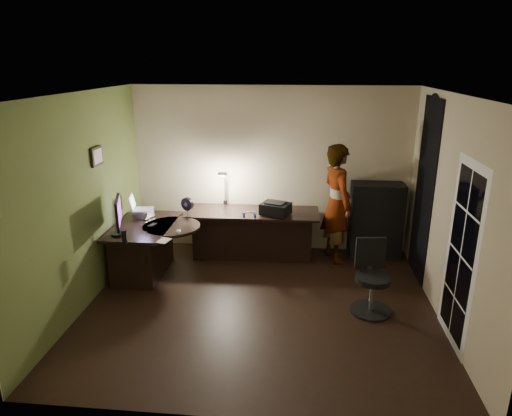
# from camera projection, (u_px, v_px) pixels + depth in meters

# --- Properties ---
(floor) EXTENTS (4.50, 4.00, 0.01)m
(floor) POSITION_uv_depth(u_px,v_px,m) (260.00, 306.00, 5.98)
(floor) COLOR black
(floor) RESTS_ON ground
(ceiling) EXTENTS (4.50, 4.00, 0.01)m
(ceiling) POSITION_uv_depth(u_px,v_px,m) (260.00, 93.00, 5.14)
(ceiling) COLOR silver
(ceiling) RESTS_ON floor
(wall_back) EXTENTS (4.50, 0.01, 2.70)m
(wall_back) POSITION_uv_depth(u_px,v_px,m) (271.00, 170.00, 7.46)
(wall_back) COLOR tan
(wall_back) RESTS_ON floor
(wall_front) EXTENTS (4.50, 0.01, 2.70)m
(wall_front) POSITION_uv_depth(u_px,v_px,m) (238.00, 284.00, 3.66)
(wall_front) COLOR tan
(wall_front) RESTS_ON floor
(wall_left) EXTENTS (0.01, 4.00, 2.70)m
(wall_left) POSITION_uv_depth(u_px,v_px,m) (83.00, 202.00, 5.77)
(wall_left) COLOR tan
(wall_left) RESTS_ON floor
(wall_right) EXTENTS (0.01, 4.00, 2.70)m
(wall_right) POSITION_uv_depth(u_px,v_px,m) (451.00, 213.00, 5.35)
(wall_right) COLOR tan
(wall_right) RESTS_ON floor
(green_wall_overlay) EXTENTS (0.00, 4.00, 2.70)m
(green_wall_overlay) POSITION_uv_depth(u_px,v_px,m) (84.00, 202.00, 5.77)
(green_wall_overlay) COLOR #53632D
(green_wall_overlay) RESTS_ON floor
(arched_doorway) EXTENTS (0.01, 0.90, 2.60)m
(arched_doorway) POSITION_uv_depth(u_px,v_px,m) (424.00, 191.00, 6.46)
(arched_doorway) COLOR black
(arched_doorway) RESTS_ON floor
(french_door) EXTENTS (0.02, 0.92, 2.10)m
(french_door) POSITION_uv_depth(u_px,v_px,m) (461.00, 256.00, 4.93)
(french_door) COLOR white
(french_door) RESTS_ON floor
(framed_picture) EXTENTS (0.04, 0.30, 0.25)m
(framed_picture) POSITION_uv_depth(u_px,v_px,m) (96.00, 156.00, 6.04)
(framed_picture) COLOR black
(framed_picture) RESTS_ON wall_left
(desk_left) EXTENTS (0.83, 1.35, 0.78)m
(desk_left) POSITION_uv_depth(u_px,v_px,m) (146.00, 249.00, 6.77)
(desk_left) COLOR black
(desk_left) RESTS_ON floor
(desk_right) EXTENTS (2.11, 0.77, 0.78)m
(desk_right) POSITION_uv_depth(u_px,v_px,m) (252.00, 234.00, 7.33)
(desk_right) COLOR black
(desk_right) RESTS_ON floor
(cabinet) EXTENTS (0.83, 0.43, 1.22)m
(cabinet) POSITION_uv_depth(u_px,v_px,m) (376.00, 220.00, 7.32)
(cabinet) COLOR black
(cabinet) RESTS_ON floor
(laptop_stand) EXTENTS (0.31, 0.29, 0.11)m
(laptop_stand) POSITION_uv_depth(u_px,v_px,m) (143.00, 213.00, 6.93)
(laptop_stand) COLOR silver
(laptop_stand) RESTS_ON desk_left
(laptop) EXTENTS (0.38, 0.37, 0.22)m
(laptop) POSITION_uv_depth(u_px,v_px,m) (142.00, 203.00, 6.88)
(laptop) COLOR silver
(laptop) RESTS_ON laptop_stand
(monitor) EXTENTS (0.28, 0.57, 0.37)m
(monitor) POSITION_uv_depth(u_px,v_px,m) (118.00, 221.00, 6.21)
(monitor) COLOR black
(monitor) RESTS_ON desk_left
(mouse) EXTENTS (0.09, 0.11, 0.04)m
(mouse) POSITION_uv_depth(u_px,v_px,m) (178.00, 231.00, 6.31)
(mouse) COLOR silver
(mouse) RESTS_ON desk_left
(phone) EXTENTS (0.11, 0.16, 0.01)m
(phone) POSITION_uv_depth(u_px,v_px,m) (152.00, 225.00, 6.59)
(phone) COLOR black
(phone) RESTS_ON desk_left
(pen) EXTENTS (0.04, 0.13, 0.01)m
(pen) POSITION_uv_depth(u_px,v_px,m) (147.00, 233.00, 6.26)
(pen) COLOR black
(pen) RESTS_ON desk_left
(speaker) EXTENTS (0.09, 0.09, 0.19)m
(speaker) POSITION_uv_depth(u_px,v_px,m) (124.00, 237.00, 5.90)
(speaker) COLOR black
(speaker) RESTS_ON desk_left
(notepad) EXTENTS (0.18, 0.22, 0.01)m
(notepad) POSITION_uv_depth(u_px,v_px,m) (164.00, 241.00, 6.01)
(notepad) COLOR silver
(notepad) RESTS_ON desk_left
(desk_fan) EXTENTS (0.23, 0.18, 0.31)m
(desk_fan) POSITION_uv_depth(u_px,v_px,m) (188.00, 207.00, 6.85)
(desk_fan) COLOR black
(desk_fan) RESTS_ON desk_right
(headphones) EXTENTS (0.23, 0.16, 0.10)m
(headphones) POSITION_uv_depth(u_px,v_px,m) (249.00, 215.00, 6.85)
(headphones) COLOR navy
(headphones) RESTS_ON desk_right
(printer) EXTENTS (0.51, 0.46, 0.19)m
(printer) POSITION_uv_depth(u_px,v_px,m) (276.00, 208.00, 7.01)
(printer) COLOR black
(printer) RESTS_ON desk_right
(desk_lamp) EXTENTS (0.19, 0.29, 0.61)m
(desk_lamp) POSITION_uv_depth(u_px,v_px,m) (225.00, 186.00, 7.44)
(desk_lamp) COLOR black
(desk_lamp) RESTS_ON desk_right
(office_chair) EXTENTS (0.59, 0.59, 0.93)m
(office_chair) POSITION_uv_depth(u_px,v_px,m) (373.00, 279.00, 5.69)
(office_chair) COLOR black
(office_chair) RESTS_ON floor
(person) EXTENTS (0.67, 0.79, 1.87)m
(person) POSITION_uv_depth(u_px,v_px,m) (337.00, 203.00, 7.11)
(person) COLOR #D8A88C
(person) RESTS_ON floor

